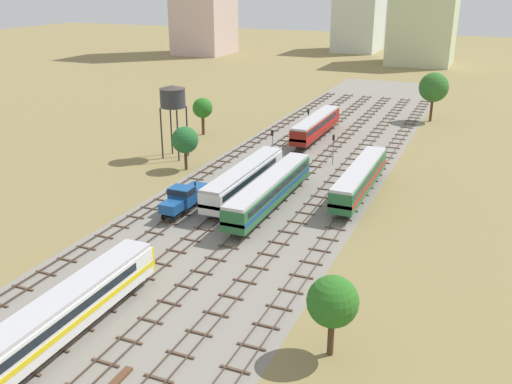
% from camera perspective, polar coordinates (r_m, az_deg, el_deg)
% --- Properties ---
extents(ground_plane, '(480.00, 480.00, 0.00)m').
position_cam_1_polar(ground_plane, '(82.08, 3.15, 1.63)').
color(ground_plane, olive).
extents(ballast_bed, '(26.85, 176.00, 0.01)m').
position_cam_1_polar(ballast_bed, '(82.08, 3.15, 1.64)').
color(ballast_bed, gray).
rests_on(ballast_bed, ground).
extents(track_far_left, '(2.40, 126.00, 0.29)m').
position_cam_1_polar(track_far_left, '(87.19, -3.70, 2.86)').
color(track_far_left, '#47382D').
rests_on(track_far_left, ground).
extents(track_left, '(2.40, 126.00, 0.29)m').
position_cam_1_polar(track_left, '(85.33, -0.95, 2.50)').
color(track_left, '#47382D').
rests_on(track_left, ground).
extents(track_centre_left, '(2.40, 126.00, 0.29)m').
position_cam_1_polar(track_centre_left, '(83.67, 1.92, 2.12)').
color(track_centre_left, '#47382D').
rests_on(track_centre_left, ground).
extents(track_centre, '(2.40, 126.00, 0.29)m').
position_cam_1_polar(track_centre, '(82.24, 4.89, 1.73)').
color(track_centre, '#47382D').
rests_on(track_centre, ground).
extents(track_centre_right, '(2.40, 126.00, 0.29)m').
position_cam_1_polar(track_centre_right, '(81.04, 7.96, 1.31)').
color(track_centre_right, '#47382D').
rests_on(track_centre_right, ground).
extents(track_right, '(2.40, 126.00, 0.29)m').
position_cam_1_polar(track_right, '(80.08, 11.11, 0.88)').
color(track_right, '#47382D').
rests_on(track_right, ground).
extents(diesel_railcar_centre_left_nearest, '(2.96, 20.50, 3.80)m').
position_cam_1_polar(diesel_railcar_centre_left_nearest, '(47.19, -18.55, -11.16)').
color(diesel_railcar_centre_left_nearest, white).
rests_on(diesel_railcar_centre_left_nearest, ground).
extents(shunter_loco_left_near, '(2.74, 8.46, 3.10)m').
position_cam_1_polar(shunter_loco_left_near, '(68.94, -7.27, -0.49)').
color(shunter_loco_left_near, '#194C8C').
rests_on(shunter_loco_left_near, ground).
extents(passenger_coach_centre_mid, '(2.96, 22.00, 3.80)m').
position_cam_1_polar(passenger_coach_centre_mid, '(69.39, 1.44, 0.35)').
color(passenger_coach_centre_mid, '#286638').
rests_on(passenger_coach_centre_mid, ground).
extents(diesel_railcar_centre_left_midfar, '(2.96, 20.50, 3.80)m').
position_cam_1_polar(diesel_railcar_centre_left_midfar, '(73.26, -1.16, 1.45)').
color(diesel_railcar_centre_left_midfar, white).
rests_on(diesel_railcar_centre_left_midfar, ground).
extents(diesel_railcar_right_far, '(2.96, 20.50, 3.80)m').
position_cam_1_polar(diesel_railcar_right_far, '(74.58, 10.39, 1.46)').
color(diesel_railcar_right_far, '#286638').
rests_on(diesel_railcar_right_far, ground).
extents(diesel_railcar_centre_left_farther, '(2.96, 20.50, 3.80)m').
position_cam_1_polar(diesel_railcar_centre_left_farther, '(101.29, 6.06, 6.74)').
color(diesel_railcar_centre_left_farther, maroon).
rests_on(diesel_railcar_centre_left_farther, ground).
extents(water_tower, '(4.08, 4.08, 11.47)m').
position_cam_1_polar(water_tower, '(89.32, -8.37, 9.38)').
color(water_tower, '#2D2826').
rests_on(water_tower, ground).
extents(signal_post_nearest, '(0.28, 0.47, 4.76)m').
position_cam_1_polar(signal_post_nearest, '(104.22, 5.28, 7.42)').
color(signal_post_nearest, gray).
rests_on(signal_post_nearest, ground).
extents(signal_post_near, '(0.28, 0.47, 4.78)m').
position_cam_1_polar(signal_post_near, '(86.92, 7.78, 4.68)').
color(signal_post_near, gray).
rests_on(signal_post_near, ground).
extents(signal_post_mid, '(0.28, 0.47, 5.04)m').
position_cam_1_polar(signal_post_mid, '(87.78, 1.66, 5.11)').
color(signal_post_mid, gray).
rests_on(signal_post_mid, ground).
extents(lineside_tree_0, '(3.95, 3.95, 6.55)m').
position_cam_1_polar(lineside_tree_0, '(84.00, -7.15, 5.19)').
color(lineside_tree_0, '#4C331E').
rests_on(lineside_tree_0, ground).
extents(lineside_tree_1, '(3.62, 3.62, 6.75)m').
position_cam_1_polar(lineside_tree_1, '(103.61, -5.39, 8.37)').
color(lineside_tree_1, '#4C331E').
rests_on(lineside_tree_1, ground).
extents(lineside_tree_2, '(3.87, 3.87, 6.52)m').
position_cam_1_polar(lineside_tree_2, '(42.46, 7.71, -10.88)').
color(lineside_tree_2, '#4C331E').
rests_on(lineside_tree_2, ground).
extents(lineside_tree_3, '(5.75, 5.75, 9.68)m').
position_cam_1_polar(lineside_tree_3, '(118.34, 17.42, 9.99)').
color(lineside_tree_3, '#4C331E').
rests_on(lineside_tree_3, ground).
extents(skyline_tower_1, '(16.39, 22.85, 28.97)m').
position_cam_1_polar(skyline_tower_1, '(235.12, 10.35, 17.28)').
color(skyline_tower_1, silver).
rests_on(skyline_tower_1, ground).
extents(skyline_tower_2, '(20.31, 20.26, 31.45)m').
position_cam_1_polar(skyline_tower_2, '(201.51, 16.51, 16.66)').
color(skyline_tower_2, beige).
rests_on(skyline_tower_2, ground).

